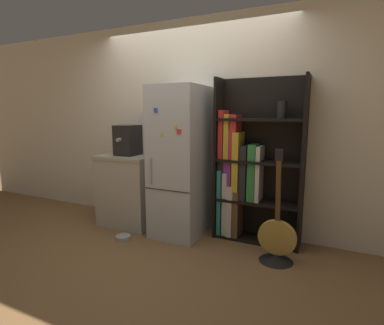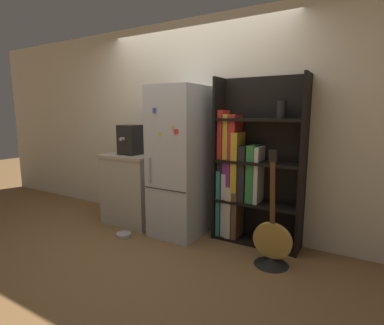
% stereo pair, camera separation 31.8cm
% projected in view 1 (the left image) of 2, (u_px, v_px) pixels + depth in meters
% --- Properties ---
extents(ground_plane, '(16.00, 16.00, 0.00)m').
position_uv_depth(ground_plane, '(176.00, 236.00, 3.60)').
color(ground_plane, olive).
extents(wall_back, '(8.00, 0.05, 2.60)m').
position_uv_depth(wall_back, '(193.00, 126.00, 3.81)').
color(wall_back, beige).
rests_on(wall_back, ground_plane).
extents(refrigerator, '(0.57, 0.69, 1.77)m').
position_uv_depth(refrigerator, '(180.00, 162.00, 3.56)').
color(refrigerator, silver).
rests_on(refrigerator, ground_plane).
extents(bookshelf, '(0.97, 0.31, 1.85)m').
position_uv_depth(bookshelf, '(247.00, 170.00, 3.44)').
color(bookshelf, black).
rests_on(bookshelf, ground_plane).
extents(kitchen_counter, '(0.73, 0.64, 0.93)m').
position_uv_depth(kitchen_counter, '(131.00, 189.00, 3.96)').
color(kitchen_counter, '#BCB7A8').
rests_on(kitchen_counter, ground_plane).
extents(espresso_machine, '(0.25, 0.35, 0.38)m').
position_uv_depth(espresso_machine, '(128.00, 140.00, 3.82)').
color(espresso_machine, black).
rests_on(espresso_machine, kitchen_counter).
extents(guitar, '(0.38, 0.34, 1.14)m').
position_uv_depth(guitar, '(277.00, 245.00, 2.96)').
color(guitar, black).
rests_on(guitar, ground_plane).
extents(pet_bowl, '(0.17, 0.17, 0.04)m').
position_uv_depth(pet_bowl, '(123.00, 237.00, 3.51)').
color(pet_bowl, '#B7B7BC').
rests_on(pet_bowl, ground_plane).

